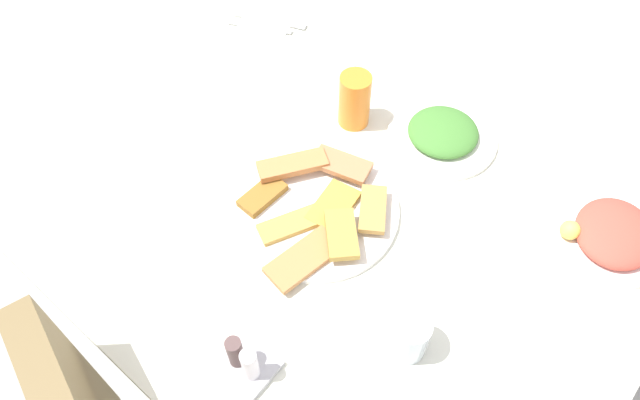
% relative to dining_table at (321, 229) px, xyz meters
% --- Properties ---
extents(ground_plane, '(6.00, 6.00, 0.00)m').
position_rel_dining_table_xyz_m(ground_plane, '(0.00, 0.00, -0.67)').
color(ground_plane, '#A5A59E').
extents(dining_table, '(1.21, 0.90, 0.75)m').
position_rel_dining_table_xyz_m(dining_table, '(0.00, 0.00, 0.00)').
color(dining_table, silver).
rests_on(dining_table, ground_plane).
extents(pide_platter, '(0.31, 0.33, 0.04)m').
position_rel_dining_table_xyz_m(pide_platter, '(-0.00, 0.02, 0.09)').
color(pide_platter, white).
rests_on(pide_platter, dining_table).
extents(salad_plate_greens, '(0.21, 0.21, 0.05)m').
position_rel_dining_table_xyz_m(salad_plate_greens, '(-0.45, -0.29, 0.09)').
color(salad_plate_greens, white).
rests_on(salad_plate_greens, dining_table).
extents(salad_plate_rice, '(0.23, 0.23, 0.04)m').
position_rel_dining_table_xyz_m(salad_plate_rice, '(-0.08, -0.30, 0.09)').
color(salad_plate_rice, white).
rests_on(salad_plate_rice, dining_table).
extents(soda_can, '(0.09, 0.09, 0.12)m').
position_rel_dining_table_xyz_m(soda_can, '(0.09, -0.22, 0.14)').
color(soda_can, orange).
rests_on(soda_can, dining_table).
extents(drinking_glass, '(0.07, 0.07, 0.09)m').
position_rel_dining_table_xyz_m(drinking_glass, '(-0.29, 0.12, 0.12)').
color(drinking_glass, silver).
rests_on(drinking_glass, dining_table).
extents(paper_napkin, '(0.16, 0.16, 0.00)m').
position_rel_dining_table_xyz_m(paper_napkin, '(0.46, -0.33, 0.08)').
color(paper_napkin, white).
rests_on(paper_napkin, dining_table).
extents(fork, '(0.18, 0.09, 0.00)m').
position_rel_dining_table_xyz_m(fork, '(0.46, -0.35, 0.08)').
color(fork, silver).
rests_on(fork, paper_napkin).
extents(spoon, '(0.15, 0.08, 0.00)m').
position_rel_dining_table_xyz_m(spoon, '(0.46, -0.31, 0.08)').
color(spoon, silver).
rests_on(spoon, paper_napkin).
extents(condiment_caddy, '(0.09, 0.09, 0.09)m').
position_rel_dining_table_xyz_m(condiment_caddy, '(-0.11, 0.32, 0.10)').
color(condiment_caddy, '#B2B2B7').
rests_on(condiment_caddy, dining_table).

